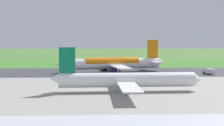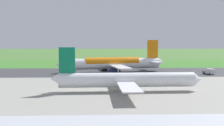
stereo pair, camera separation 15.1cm
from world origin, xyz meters
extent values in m
plane|color=#477233|center=(0.00, 0.00, 0.00)|extent=(800.00, 800.00, 0.00)
cube|color=#38383D|center=(0.00, 0.00, 0.03)|extent=(600.00, 38.96, 0.06)
cube|color=gray|center=(0.00, 57.71, 0.03)|extent=(440.00, 110.00, 0.05)
cube|color=#3C782B|center=(0.00, -40.54, 0.02)|extent=(600.00, 80.00, 0.04)
cylinder|color=white|center=(11.64, 0.00, 4.20)|extent=(48.14, 13.87, 5.20)
cone|color=white|center=(36.71, 4.65, 4.20)|extent=(3.85, 5.40, 4.94)
cone|color=white|center=(-13.14, -4.60, 4.80)|extent=(4.25, 4.98, 4.42)
cube|color=orange|center=(-9.13, -3.85, 11.30)|extent=(5.60, 1.51, 9.00)
cube|color=white|center=(-10.13, 1.56, 5.00)|extent=(5.57, 9.58, 0.36)
cube|color=white|center=(-8.12, -9.26, 5.00)|extent=(5.57, 9.58, 0.36)
cube|color=white|center=(8.65, 10.63, 3.80)|extent=(9.91, 22.73, 0.35)
cube|color=white|center=(12.66, -11.00, 3.80)|extent=(9.91, 22.73, 0.35)
cylinder|color=#23284C|center=(11.75, 7.65, 1.32)|extent=(4.94, 3.57, 2.80)
cylinder|color=#23284C|center=(14.48, -7.10, 1.32)|extent=(4.94, 3.57, 2.80)
cylinder|color=black|center=(29.57, 3.33, 1.71)|extent=(0.70, 0.70, 3.42)
cylinder|color=black|center=(7.96, 3.39, 1.71)|extent=(0.70, 0.70, 3.42)
cylinder|color=black|center=(9.42, -4.48, 1.71)|extent=(0.70, 0.70, 3.42)
cylinder|color=orange|center=(11.64, 0.00, 4.72)|extent=(26.91, 9.95, 5.23)
cylinder|color=white|center=(8.93, 51.75, 3.58)|extent=(41.00, 5.61, 4.43)
cone|color=white|center=(-12.79, 51.12, 3.58)|extent=(2.68, 4.28, 4.21)
cone|color=white|center=(30.39, 52.37, 4.09)|extent=(3.09, 3.85, 3.77)
cube|color=#0C724C|center=(26.91, 52.27, 9.63)|extent=(4.78, 0.56, 7.67)
cube|color=white|center=(10.05, 42.41, 3.24)|extent=(5.65, 18.88, 0.30)
cube|color=white|center=(9.51, 61.14, 3.24)|extent=(5.65, 18.88, 0.30)
cylinder|color=black|center=(8.93, 51.75, 0.68)|extent=(0.68, 0.68, 1.36)
cube|color=gray|center=(-31.46, 9.41, 1.10)|extent=(2.97, 2.97, 1.30)
cube|color=silver|center=(-32.74, 11.89, 1.55)|extent=(3.79, 4.43, 2.20)
cylinder|color=black|center=(-30.57, 9.87, 0.45)|extent=(0.68, 0.94, 0.90)
cylinder|color=black|center=(-32.34, 8.95, 0.45)|extent=(0.68, 0.94, 0.90)
cylinder|color=black|center=(-32.13, 12.89, 0.45)|extent=(0.68, 0.94, 0.90)
cylinder|color=black|center=(-33.91, 11.97, 0.45)|extent=(0.68, 0.94, 0.90)
cylinder|color=slate|center=(-17.40, -42.13, 0.86)|extent=(0.10, 0.10, 1.71)
cube|color=red|center=(-17.40, -42.15, 2.01)|extent=(0.60, 0.04, 0.60)
cone|color=orange|center=(-11.88, -39.34, 0.28)|extent=(0.40, 0.40, 0.55)
camera|label=1|loc=(16.67, 132.71, 15.31)|focal=43.49mm
camera|label=2|loc=(16.52, 132.71, 15.31)|focal=43.49mm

